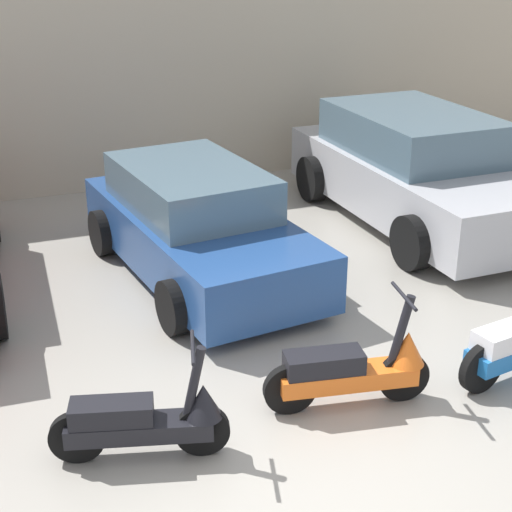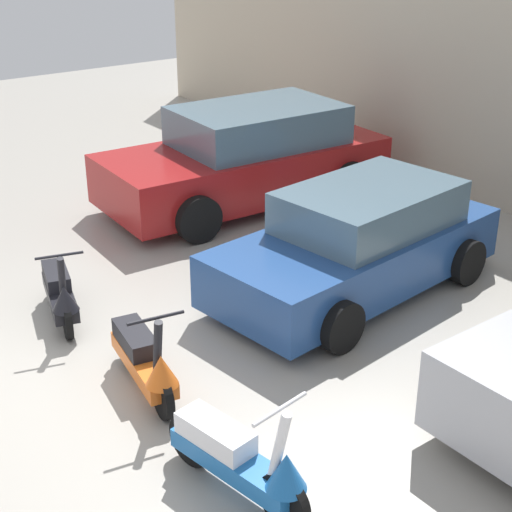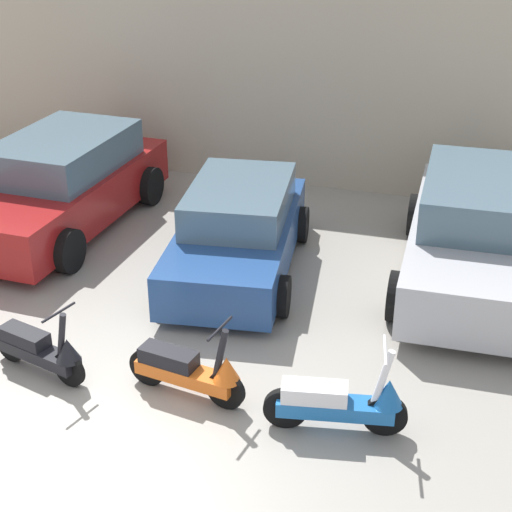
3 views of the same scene
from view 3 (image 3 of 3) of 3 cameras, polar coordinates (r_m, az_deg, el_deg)
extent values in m
plane|color=#9E998E|center=(8.59, -11.15, -12.45)|extent=(28.00, 28.00, 0.00)
cube|color=beige|center=(14.23, 2.11, 11.91)|extent=(19.60, 0.12, 3.45)
cylinder|color=black|center=(9.22, -13.43, -8.00)|extent=(0.43, 0.18, 0.43)
cylinder|color=black|center=(9.83, -17.42, -6.18)|extent=(0.43, 0.18, 0.43)
cube|color=black|center=(9.49, -15.54, -6.80)|extent=(1.14, 0.55, 0.15)
cube|color=black|center=(9.54, -16.49, -5.63)|extent=(0.67, 0.41, 0.17)
cylinder|color=black|center=(9.02, -13.95, -5.65)|extent=(0.21, 0.12, 0.61)
cylinder|color=black|center=(8.87, -14.16, -4.00)|extent=(0.16, 0.48, 0.03)
cone|color=black|center=(9.06, -13.54, -6.65)|extent=(0.35, 0.35, 0.28)
cylinder|color=black|center=(8.64, -2.23, -9.72)|extent=(0.46, 0.15, 0.45)
cylinder|color=black|center=(9.07, -7.87, -8.00)|extent=(0.46, 0.15, 0.45)
cube|color=orange|center=(8.81, -5.14, -8.55)|extent=(1.20, 0.46, 0.16)
cube|color=black|center=(8.81, -6.38, -7.30)|extent=(0.69, 0.37, 0.18)
cylinder|color=black|center=(8.40, -2.60, -7.14)|extent=(0.22, 0.11, 0.64)
cylinder|color=black|center=(8.22, -2.65, -5.29)|extent=(0.12, 0.52, 0.03)
cone|color=orange|center=(8.47, -2.16, -8.22)|extent=(0.35, 0.35, 0.29)
cylinder|color=black|center=(8.38, 9.36, -11.37)|extent=(0.47, 0.16, 0.47)
cylinder|color=black|center=(8.37, 2.14, -11.00)|extent=(0.47, 0.16, 0.47)
cube|color=#1E66B2|center=(8.32, 5.77, -10.89)|extent=(1.25, 0.49, 0.16)
cube|color=white|center=(8.22, 4.27, -9.85)|extent=(0.72, 0.38, 0.18)
cylinder|color=white|center=(8.10, 9.21, -8.73)|extent=(0.23, 0.11, 0.66)
cylinder|color=white|center=(7.91, 9.39, -6.78)|extent=(0.12, 0.54, 0.03)
cone|color=#1E66B2|center=(8.20, 9.64, -9.77)|extent=(0.36, 0.36, 0.30)
cube|color=maroon|center=(13.07, -14.08, 4.29)|extent=(2.01, 4.43, 0.72)
cube|color=slate|center=(13.05, -13.79, 7.33)|extent=(1.70, 2.50, 0.57)
cylinder|color=black|center=(11.65, -13.52, 0.38)|extent=(0.26, 0.67, 0.66)
cylinder|color=black|center=(13.78, -7.72, 5.08)|extent=(0.26, 0.67, 0.66)
cylinder|color=black|center=(14.68, -14.35, 5.85)|extent=(0.26, 0.67, 0.66)
cube|color=navy|center=(11.29, -1.38, 1.05)|extent=(1.99, 3.88, 0.62)
cube|color=slate|center=(11.26, -1.20, 4.07)|extent=(1.61, 2.24, 0.49)
cylinder|color=black|center=(10.25, 1.87, -2.95)|extent=(0.26, 0.59, 0.57)
cylinder|color=black|center=(10.55, -6.83, -2.22)|extent=(0.26, 0.59, 0.57)
cylinder|color=black|center=(12.29, 3.32, 2.31)|extent=(0.26, 0.59, 0.57)
cylinder|color=black|center=(12.55, -4.01, 2.80)|extent=(0.26, 0.59, 0.57)
cube|color=#B7B7BC|center=(11.41, 15.78, 0.72)|extent=(1.90, 4.41, 0.73)
cube|color=slate|center=(11.39, 16.21, 4.22)|extent=(1.65, 2.48, 0.57)
cylinder|color=black|center=(10.30, 10.23, -2.91)|extent=(0.24, 0.67, 0.67)
cylinder|color=black|center=(12.74, 11.56, 2.93)|extent=(0.24, 0.67, 0.67)
camera|label=1|loc=(5.96, -54.16, 0.15)|focal=55.00mm
camera|label=2|loc=(4.92, 52.96, 3.69)|focal=55.00mm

